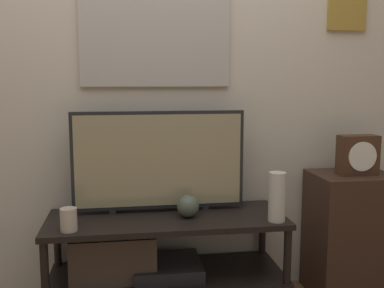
{
  "coord_description": "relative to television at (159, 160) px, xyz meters",
  "views": [
    {
      "loc": [
        -0.22,
        -2.01,
        1.25
      ],
      "look_at": [
        0.14,
        0.28,
        0.92
      ],
      "focal_mm": 42.0,
      "sensor_mm": 36.0,
      "label": 1
    }
  ],
  "objects": [
    {
      "name": "wall_back",
      "position": [
        0.03,
        0.18,
        0.54
      ],
      "size": [
        6.4,
        0.08,
        2.7
      ],
      "color": "beige",
      "rests_on": "ground_plane"
    },
    {
      "name": "media_console",
      "position": [
        -0.07,
        -0.1,
        -0.48
      ],
      "size": [
        1.25,
        0.48,
        0.54
      ],
      "color": "black",
      "rests_on": "ground_plane"
    },
    {
      "name": "television",
      "position": [
        0.0,
        0.0,
        0.0
      ],
      "size": [
        0.93,
        0.05,
        0.55
      ],
      "color": "black",
      "rests_on": "media_console"
    },
    {
      "name": "vase_round_glass",
      "position": [
        0.14,
        -0.13,
        -0.23
      ],
      "size": [
        0.12,
        0.12,
        0.12
      ],
      "color": "#4C5647",
      "rests_on": "media_console"
    },
    {
      "name": "vase_tall_ceramic",
      "position": [
        0.58,
        -0.26,
        -0.16
      ],
      "size": [
        0.09,
        0.09,
        0.25
      ],
      "color": "beige",
      "rests_on": "media_console"
    },
    {
      "name": "candle_jar",
      "position": [
        -0.46,
        -0.26,
        -0.23
      ],
      "size": [
        0.08,
        0.08,
        0.11
      ],
      "color": "#C1B29E",
      "rests_on": "media_console"
    },
    {
      "name": "side_table",
      "position": [
        1.11,
        -0.05,
        -0.46
      ],
      "size": [
        0.45,
        0.36,
        0.72
      ],
      "color": "#382319",
      "rests_on": "ground_plane"
    },
    {
      "name": "mantel_clock",
      "position": [
        1.12,
        -0.07,
        0.01
      ],
      "size": [
        0.22,
        0.11,
        0.22
      ],
      "color": "#422819",
      "rests_on": "side_table"
    }
  ]
}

